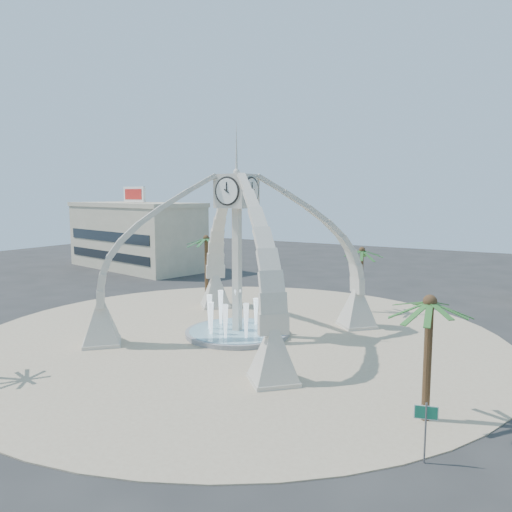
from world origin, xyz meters
The scene contains 9 objects.
ground centered at (0.00, 0.00, 0.00)m, with size 140.00×140.00×0.00m, color #282828.
plaza centered at (0.00, 0.00, 0.03)m, with size 40.00×40.00×0.06m, color tan.
clock_tower centered at (0.00, 0.00, 6.49)m, with size 17.94×17.94×16.30m.
fountain centered at (0.00, 0.00, 0.29)m, with size 8.00×8.00×3.62m.
building_nw centered at (-32.00, 22.00, 4.83)m, with size 23.75×13.73×11.90m.
palm_east centered at (15.70, -7.59, 5.76)m, with size 4.21×4.21×6.62m.
palm_west centered at (-8.48, 7.54, 6.47)m, with size 4.12×4.12×7.29m.
palm_north centered at (5.61, 12.22, 5.67)m, with size 4.33×4.33×6.45m.
street_sign centered at (16.52, -11.54, 1.83)m, with size 0.91×0.28×2.56m.
Camera 1 is at (20.43, -31.37, 10.85)m, focal length 35.00 mm.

